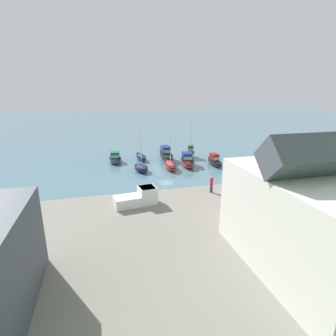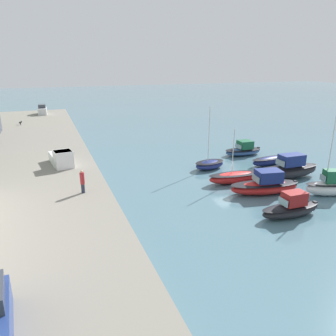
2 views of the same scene
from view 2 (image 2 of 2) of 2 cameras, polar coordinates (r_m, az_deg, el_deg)
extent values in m
plane|color=slate|center=(37.41, 10.29, -2.27)|extent=(320.00, 320.00, 0.00)
ellipsoid|color=black|center=(30.30, 20.48, -7.01)|extent=(1.74, 5.55, 1.08)
ellipsoid|color=black|center=(30.15, 20.56, -6.36)|extent=(1.80, 5.67, 0.12)
cube|color=maroon|center=(30.03, 21.12, -4.96)|extent=(1.28, 1.95, 1.17)
cube|color=#8CA5B2|center=(29.41, 19.42, -5.62)|extent=(1.13, 0.11, 0.59)
cube|color=black|center=(31.90, 24.17, -5.79)|extent=(0.36, 0.28, 0.56)
ellipsoid|color=red|center=(34.62, 16.42, -3.31)|extent=(3.45, 7.36, 1.25)
ellipsoid|color=black|center=(34.46, 16.49, -2.63)|extent=(3.57, 7.51, 0.12)
cube|color=navy|center=(34.36, 17.13, -1.34)|extent=(2.10, 2.73, 1.21)
cube|color=#8CA5B2|center=(33.81, 15.01, -1.79)|extent=(1.52, 0.36, 0.61)
cube|color=black|center=(36.14, 21.22, -2.49)|extent=(0.40, 0.34, 0.56)
ellipsoid|color=red|center=(36.88, 11.63, -1.64)|extent=(2.29, 6.28, 1.22)
ellipsoid|color=black|center=(36.74, 11.67, -1.02)|extent=(2.37, 6.41, 0.12)
cylinder|color=silver|center=(35.78, 11.28, 2.87)|extent=(0.10, 0.10, 4.86)
ellipsoid|color=navy|center=(41.19, 7.25, 0.56)|extent=(2.86, 4.38, 1.07)
ellipsoid|color=black|center=(41.08, 7.27, 1.06)|extent=(2.96, 4.48, 0.12)
cylinder|color=silver|center=(40.02, 7.13, 5.81)|extent=(0.10, 0.10, 6.71)
ellipsoid|color=white|center=(36.42, 26.11, -3.26)|extent=(2.99, 4.74, 1.42)
ellipsoid|color=black|center=(36.25, 26.21, -2.52)|extent=(3.07, 4.85, 0.12)
cube|color=#195638|center=(36.10, 26.71, -1.26)|extent=(1.63, 1.87, 1.26)
cube|color=#8CA5B2|center=(35.74, 25.34, -1.57)|extent=(1.01, 0.45, 0.63)
cylinder|color=silver|center=(35.05, 26.60, 3.52)|extent=(0.10, 0.10, 7.46)
ellipsoid|color=black|center=(39.83, 20.05, -0.67)|extent=(2.18, 7.97, 1.55)
ellipsoid|color=black|center=(39.67, 20.14, 0.08)|extent=(2.27, 8.13, 0.12)
cube|color=navy|center=(39.68, 20.71, 1.34)|extent=(1.60, 2.80, 1.29)
cube|color=#8CA5B2|center=(38.76, 18.94, 0.86)|extent=(1.42, 0.11, 0.64)
cube|color=black|center=(42.21, 24.06, 0.31)|extent=(0.36, 0.28, 0.56)
ellipsoid|color=navy|center=(44.43, 17.18, 1.20)|extent=(2.09, 5.47, 1.10)
ellipsoid|color=black|center=(44.33, 17.23, 1.67)|extent=(2.16, 5.59, 0.12)
cube|color=black|center=(46.14, 19.48, 1.86)|extent=(0.39, 0.32, 0.56)
ellipsoid|color=#33568E|center=(48.32, 12.90, 2.78)|extent=(2.48, 5.48, 0.95)
ellipsoid|color=black|center=(48.24, 12.93, 3.16)|extent=(2.58, 5.59, 0.12)
cube|color=#195638|center=(48.21, 13.27, 4.00)|extent=(1.81, 1.94, 1.14)
cube|color=#8CA5B2|center=(47.68, 12.13, 3.71)|extent=(1.58, 0.14, 0.57)
cube|color=black|center=(49.66, 15.45, 3.21)|extent=(0.37, 0.29, 0.56)
cube|color=silver|center=(79.98, -21.02, 9.24)|extent=(4.27, 1.97, 1.40)
cube|color=#333842|center=(80.16, -21.10, 10.03)|extent=(2.37, 1.62, 0.76)
cube|color=silver|center=(40.05, -18.29, 1.63)|extent=(3.76, 2.48, 1.10)
cube|color=silver|center=(38.03, -17.75, 1.46)|extent=(2.14, 2.15, 1.90)
cube|color=#2D333D|center=(37.84, -17.85, 2.48)|extent=(1.86, 2.01, 0.50)
cylinder|color=#232838|center=(30.32, -14.58, -3.44)|extent=(0.32, 0.32, 0.85)
cylinder|color=maroon|center=(30.00, -14.72, -1.75)|extent=(0.40, 0.40, 1.05)
sphere|color=tan|center=(29.79, -14.82, -0.58)|extent=(0.24, 0.24, 0.24)
cylinder|color=black|center=(67.62, -24.29, 6.97)|extent=(0.12, 0.12, 0.28)
ellipsoid|color=black|center=(67.57, -24.32, 7.24)|extent=(0.84, 0.69, 0.36)
sphere|color=black|center=(67.84, -24.16, 7.39)|extent=(0.22, 0.22, 0.22)
camera|label=1|loc=(48.81, -54.54, 12.06)|focal=28.00mm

